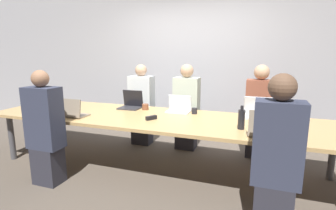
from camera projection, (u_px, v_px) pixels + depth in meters
ground_plane at (158, 168)px, 3.60m from camera, size 24.00×24.00×0.00m
curtain_wall at (191, 61)px, 4.90m from camera, size 12.00×0.06×2.80m
conference_table at (157, 120)px, 3.47m from camera, size 4.66×1.20×0.72m
laptop_near_right at (267, 129)px, 2.62m from camera, size 0.37×0.27×0.28m
person_near_right at (276, 158)px, 2.22m from camera, size 0.40×0.24×1.40m
cup_near_right at (296, 133)px, 2.60m from camera, size 0.09×0.09×0.10m
bottle_near_right at (241, 119)px, 2.89m from camera, size 0.07×0.07×0.27m
laptop_far_right at (258, 112)px, 3.43m from camera, size 0.37×0.27×0.27m
person_far_right at (259, 113)px, 3.88m from camera, size 0.40×0.24×1.39m
bottle_far_right at (285, 114)px, 3.17m from camera, size 0.07×0.07×0.24m
laptop_far_midleft at (131, 103)px, 4.00m from camera, size 0.32×0.26×0.27m
person_far_midleft at (142, 106)px, 4.46m from camera, size 0.40×0.24×1.37m
cup_far_midleft at (145, 107)px, 3.89m from camera, size 0.09×0.09×0.09m
laptop_far_center at (179, 107)px, 3.75m from camera, size 0.34×0.23×0.23m
person_far_center at (186, 109)px, 4.23m from camera, size 0.40×0.24×1.38m
cup_far_center at (194, 111)px, 3.63m from camera, size 0.08×0.08×0.08m
laptop_near_left at (72, 112)px, 3.44m from camera, size 0.35×0.24×0.25m
person_near_left at (45, 130)px, 3.08m from camera, size 0.40×0.24×1.37m
stapler at (151, 118)px, 3.31m from camera, size 0.12×0.15×0.05m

